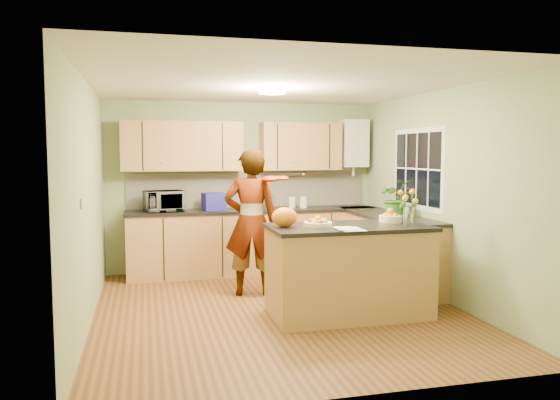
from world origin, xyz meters
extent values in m
plane|color=#573419|center=(0.00, 0.00, 0.00)|extent=(4.50, 4.50, 0.00)
cube|color=silver|center=(0.00, 0.00, 2.50)|extent=(4.00, 4.50, 0.02)
cube|color=#96AB7A|center=(0.00, 2.25, 1.25)|extent=(4.00, 0.02, 2.50)
cube|color=#96AB7A|center=(0.00, -2.25, 1.25)|extent=(4.00, 0.02, 2.50)
cube|color=#96AB7A|center=(-2.00, 0.00, 1.25)|extent=(0.02, 4.50, 2.50)
cube|color=#96AB7A|center=(2.00, 0.00, 1.25)|extent=(0.02, 4.50, 2.50)
cube|color=#A87643|center=(0.10, 1.95, 0.45)|extent=(3.60, 0.60, 0.90)
cube|color=black|center=(0.10, 1.94, 0.92)|extent=(3.64, 0.62, 0.04)
cube|color=#A87643|center=(1.70, 0.85, 0.45)|extent=(0.60, 2.20, 0.90)
cube|color=black|center=(1.69, 0.85, 0.92)|extent=(0.62, 2.24, 0.04)
cube|color=silver|center=(0.10, 2.23, 1.20)|extent=(3.60, 0.02, 0.52)
cube|color=#A87643|center=(-0.90, 2.08, 1.85)|extent=(1.70, 0.34, 0.70)
cube|color=#A87643|center=(0.85, 2.08, 1.85)|extent=(1.20, 0.34, 0.70)
cube|color=white|center=(1.70, 2.09, 1.90)|extent=(0.40, 0.30, 0.72)
cylinder|color=#B9B8BD|center=(1.70, 2.09, 1.50)|extent=(0.06, 0.06, 0.20)
cube|color=white|center=(1.99, 0.60, 1.55)|extent=(0.01, 1.30, 1.05)
cube|color=black|center=(1.99, 0.60, 1.55)|extent=(0.01, 1.18, 0.92)
cube|color=white|center=(-1.99, -0.60, 1.30)|extent=(0.02, 0.09, 0.09)
cylinder|color=#FFEABF|center=(0.00, 0.30, 2.46)|extent=(0.30, 0.30, 0.06)
cylinder|color=white|center=(0.00, 0.30, 2.49)|extent=(0.10, 0.10, 0.02)
cube|color=#A87643|center=(0.68, -0.38, 0.47)|extent=(1.67, 0.84, 0.94)
cube|color=black|center=(0.68, -0.38, 0.96)|extent=(1.72, 0.88, 0.04)
cylinder|color=#FBEEC9|center=(0.33, -0.38, 1.01)|extent=(0.30, 0.30, 0.05)
cylinder|color=#FBEEC9|center=(1.23, -0.23, 1.02)|extent=(0.25, 0.25, 0.07)
cylinder|color=silver|center=(1.28, -0.56, 1.09)|extent=(0.10, 0.10, 0.20)
ellipsoid|color=orange|center=(-0.02, -0.33, 1.09)|extent=(0.29, 0.25, 0.21)
cube|color=white|center=(0.58, -0.68, 0.99)|extent=(0.23, 0.32, 0.01)
imported|color=#E6A38C|center=(-0.17, 0.72, 0.91)|extent=(0.74, 0.56, 1.81)
imported|color=white|center=(-1.17, 1.92, 1.09)|extent=(0.59, 0.47, 0.29)
cube|color=navy|center=(-0.48, 1.94, 1.06)|extent=(0.35, 0.29, 0.25)
cylinder|color=#B9B8BD|center=(0.33, 1.93, 1.05)|extent=(0.16, 0.16, 0.22)
sphere|color=black|center=(0.33, 1.93, 1.20)|extent=(0.08, 0.08, 0.08)
cylinder|color=#FBEEC9|center=(0.70, 2.00, 1.02)|extent=(0.11, 0.11, 0.16)
cylinder|color=white|center=(0.86, 1.94, 1.02)|extent=(0.14, 0.14, 0.17)
imported|color=#337226|center=(1.70, 0.60, 1.18)|extent=(0.50, 0.45, 0.48)
camera|label=1|loc=(-1.43, -5.82, 1.76)|focal=35.00mm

